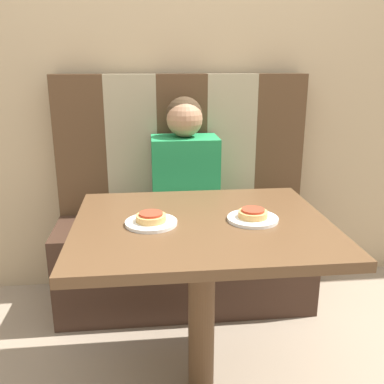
{
  "coord_description": "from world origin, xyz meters",
  "views": [
    {
      "loc": [
        -0.19,
        -1.39,
        1.24
      ],
      "look_at": [
        0.0,
        0.33,
        0.71
      ],
      "focal_mm": 40.0,
      "sensor_mm": 36.0,
      "label": 1
    }
  ],
  "objects_px": {
    "plate_right": "(253,219)",
    "pizza_right": "(253,213)",
    "plate_left": "(151,223)",
    "pizza_left": "(151,217)",
    "person": "(185,164)"
  },
  "relations": [
    {
      "from": "pizza_left",
      "to": "pizza_right",
      "type": "distance_m",
      "value": 0.36
    },
    {
      "from": "person",
      "to": "pizza_left",
      "type": "bearing_deg",
      "value": -104.78
    },
    {
      "from": "pizza_left",
      "to": "plate_left",
      "type": "bearing_deg",
      "value": 176.42
    },
    {
      "from": "plate_right",
      "to": "pizza_left",
      "type": "distance_m",
      "value": 0.36
    },
    {
      "from": "person",
      "to": "plate_left",
      "type": "relative_size",
      "value": 3.48
    },
    {
      "from": "plate_left",
      "to": "pizza_right",
      "type": "bearing_deg",
      "value": -0.0
    },
    {
      "from": "person",
      "to": "plate_left",
      "type": "height_order",
      "value": "person"
    },
    {
      "from": "plate_right",
      "to": "pizza_left",
      "type": "bearing_deg",
      "value": -180.0
    },
    {
      "from": "pizza_right",
      "to": "person",
      "type": "bearing_deg",
      "value": 104.78
    },
    {
      "from": "pizza_left",
      "to": "pizza_right",
      "type": "bearing_deg",
      "value": 0.0
    },
    {
      "from": "plate_left",
      "to": "pizza_left",
      "type": "xyz_separation_m",
      "value": [
        0.0,
        -0.0,
        0.02
      ]
    },
    {
      "from": "person",
      "to": "plate_right",
      "type": "distance_m",
      "value": 0.7
    },
    {
      "from": "plate_left",
      "to": "pizza_right",
      "type": "height_order",
      "value": "pizza_right"
    },
    {
      "from": "plate_right",
      "to": "pizza_right",
      "type": "xyz_separation_m",
      "value": [
        -0.0,
        -0.0,
        0.02
      ]
    },
    {
      "from": "plate_right",
      "to": "pizza_left",
      "type": "xyz_separation_m",
      "value": [
        -0.36,
        -0.0,
        0.02
      ]
    }
  ]
}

